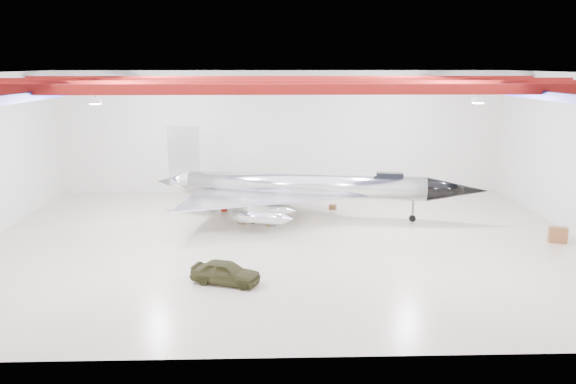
{
  "coord_description": "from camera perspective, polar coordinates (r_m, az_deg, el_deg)",
  "views": [
    {
      "loc": [
        -0.94,
        -35.54,
        11.57
      ],
      "look_at": [
        0.21,
        2.0,
        2.97
      ],
      "focal_mm": 35.0,
      "sensor_mm": 36.0,
      "label": 1
    }
  ],
  "objects": [
    {
      "name": "floor",
      "position": [
        37.39,
        -0.23,
        -5.12
      ],
      "size": [
        40.0,
        40.0,
        0.0
      ],
      "primitive_type": "plane",
      "color": "beige",
      "rests_on": "ground"
    },
    {
      "name": "toolbox_red",
      "position": [
        45.4,
        -6.53,
        -1.76
      ],
      "size": [
        0.5,
        0.45,
        0.28
      ],
      "primitive_type": "cube",
      "rotation": [
        0.0,
        0.0,
        -0.41
      ],
      "color": "#AA1411",
      "rests_on": "floor"
    },
    {
      "name": "ceiling",
      "position": [
        35.56,
        -0.24,
        11.98
      ],
      "size": [
        40.0,
        40.0,
        0.0
      ],
      "primitive_type": "plane",
      "rotation": [
        3.14,
        0.0,
        0.0
      ],
      "color": "#0A0F38",
      "rests_on": "wall_back"
    },
    {
      "name": "jet_aircraft",
      "position": [
        42.69,
        1.68,
        0.3
      ],
      "size": [
        25.18,
        16.61,
        6.89
      ],
      "rotation": [
        0.0,
        0.0,
        -0.17
      ],
      "color": "silver",
      "rests_on": "floor"
    },
    {
      "name": "crate_ply",
      "position": [
        41.68,
        -4.74,
        -3.02
      ],
      "size": [
        0.6,
        0.55,
        0.34
      ],
      "primitive_type": "cube",
      "rotation": [
        0.0,
        0.0,
        -0.42
      ],
      "color": "olive",
      "rests_on": "floor"
    },
    {
      "name": "oil_barrel",
      "position": [
        41.01,
        -1.79,
        -3.24
      ],
      "size": [
        0.6,
        0.55,
        0.34
      ],
      "primitive_type": "cube",
      "rotation": [
        0.0,
        0.0,
        0.37
      ],
      "color": "olive",
      "rests_on": "floor"
    },
    {
      "name": "ceiling_structure",
      "position": [
        35.58,
        -0.24,
        10.89
      ],
      "size": [
        39.5,
        29.5,
        1.08
      ],
      "color": "maroon",
      "rests_on": "ceiling"
    },
    {
      "name": "engine_drum",
      "position": [
        40.89,
        -1.64,
        -3.2
      ],
      "size": [
        0.51,
        0.51,
        0.46
      ],
      "primitive_type": "cylinder",
      "rotation": [
        0.0,
        0.0,
        -0.0
      ],
      "color": "#59595B",
      "rests_on": "floor"
    },
    {
      "name": "parts_bin",
      "position": [
        45.79,
        4.58,
        -1.52
      ],
      "size": [
        0.68,
        0.61,
        0.39
      ],
      "primitive_type": "cube",
      "rotation": [
        0.0,
        0.0,
        -0.36
      ],
      "color": "olive",
      "rests_on": "floor"
    },
    {
      "name": "wall_back",
      "position": [
        50.91,
        -0.68,
        6.05
      ],
      "size": [
        40.0,
        0.0,
        40.0
      ],
      "primitive_type": "plane",
      "rotation": [
        1.57,
        0.0,
        0.0
      ],
      "color": "silver",
      "rests_on": "floor"
    },
    {
      "name": "jeep",
      "position": [
        30.62,
        -6.36,
        -8.09
      ],
      "size": [
        4.05,
        2.62,
        1.28
      ],
      "primitive_type": "imported",
      "rotation": [
        0.0,
        0.0,
        1.25
      ],
      "color": "#35341A",
      "rests_on": "floor"
    },
    {
      "name": "desk",
      "position": [
        41.26,
        25.72,
        -3.95
      ],
      "size": [
        1.25,
        0.85,
        1.04
      ],
      "primitive_type": "cube",
      "rotation": [
        0.0,
        0.0,
        -0.26
      ],
      "color": "brown",
      "rests_on": "floor"
    },
    {
      "name": "crate_small",
      "position": [
        46.21,
        -7.69,
        -1.52
      ],
      "size": [
        0.46,
        0.39,
        0.3
      ],
      "primitive_type": "cube",
      "rotation": [
        0.0,
        0.0,
        0.11
      ],
      "color": "#59595B",
      "rests_on": "floor"
    }
  ]
}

